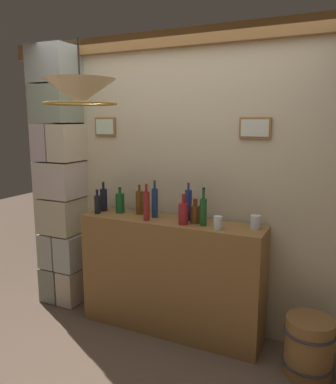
# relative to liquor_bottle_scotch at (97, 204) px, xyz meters

# --- Properties ---
(panelled_rear_partition) EXTENTS (3.52, 0.15, 2.57)m
(panelled_rear_partition) POSITION_rel_liquor_bottle_scotch_xyz_m (0.70, 0.32, 0.28)
(panelled_rear_partition) COLOR beige
(panelled_rear_partition) RESTS_ON ground
(stone_pillar) EXTENTS (0.42, 0.40, 2.50)m
(stone_pillar) POSITION_rel_liquor_bottle_scotch_xyz_m (-0.52, 0.15, 0.18)
(stone_pillar) COLOR gray
(stone_pillar) RESTS_ON ground
(bar_shelf_unit) EXTENTS (1.60, 0.36, 1.00)m
(bar_shelf_unit) POSITION_rel_liquor_bottle_scotch_xyz_m (0.70, 0.06, -0.59)
(bar_shelf_unit) COLOR olive
(bar_shelf_unit) RESTS_ON ground
(liquor_bottle_scotch) EXTENTS (0.06, 0.06, 0.22)m
(liquor_bottle_scotch) POSITION_rel_liquor_bottle_scotch_xyz_m (0.00, 0.00, 0.00)
(liquor_bottle_scotch) COLOR black
(liquor_bottle_scotch) RESTS_ON bar_shelf_unit
(liquor_bottle_brandy) EXTENTS (0.06, 0.06, 0.32)m
(liquor_bottle_brandy) POSITION_rel_liquor_bottle_scotch_xyz_m (0.53, 0.10, 0.05)
(liquor_bottle_brandy) COLOR navy
(liquor_bottle_brandy) RESTS_ON bar_shelf_unit
(liquor_bottle_whiskey) EXTENTS (0.07, 0.07, 0.28)m
(liquor_bottle_whiskey) POSITION_rel_liquor_bottle_scotch_xyz_m (-0.00, 0.10, 0.02)
(liquor_bottle_whiskey) COLOR black
(liquor_bottle_whiskey) RESTS_ON bar_shelf_unit
(liquor_bottle_gin) EXTENTS (0.08, 0.08, 0.26)m
(liquor_bottle_gin) POSITION_rel_liquor_bottle_scotch_xyz_m (0.84, -0.01, 0.01)
(liquor_bottle_gin) COLOR maroon
(liquor_bottle_gin) RESTS_ON bar_shelf_unit
(liquor_bottle_mezcal) EXTENTS (0.08, 0.08, 0.23)m
(liquor_bottle_mezcal) POSITION_rel_liquor_bottle_scotch_xyz_m (0.17, 0.11, 0.01)
(liquor_bottle_mezcal) COLOR #185322
(liquor_bottle_mezcal) RESTS_ON bar_shelf_unit
(liquor_bottle_port) EXTENTS (0.05, 0.05, 0.32)m
(liquor_bottle_port) POSITION_rel_liquor_bottle_scotch_xyz_m (0.52, -0.03, 0.05)
(liquor_bottle_port) COLOR maroon
(liquor_bottle_port) RESTS_ON bar_shelf_unit
(liquor_bottle_amaro) EXTENTS (0.06, 0.06, 0.32)m
(liquor_bottle_amaro) POSITION_rel_liquor_bottle_scotch_xyz_m (0.83, 0.13, 0.05)
(liquor_bottle_amaro) COLOR navy
(liquor_bottle_amaro) RESTS_ON bar_shelf_unit
(liquor_bottle_rye) EXTENTS (0.07, 0.07, 0.27)m
(liquor_bottle_rye) POSITION_rel_liquor_bottle_scotch_xyz_m (0.36, 0.14, 0.02)
(liquor_bottle_rye) COLOR brown
(liquor_bottle_rye) RESTS_ON bar_shelf_unit
(liquor_bottle_vodka) EXTENTS (0.06, 0.06, 0.31)m
(liquor_bottle_vodka) POSITION_rel_liquor_bottle_scotch_xyz_m (1.00, 0.02, 0.03)
(liquor_bottle_vodka) COLOR #185122
(liquor_bottle_vodka) RESTS_ON bar_shelf_unit
(liquor_bottle_rum) EXTENTS (0.08, 0.08, 0.20)m
(liquor_bottle_rum) POSITION_rel_liquor_bottle_scotch_xyz_m (0.92, 0.07, -0.01)
(liquor_bottle_rum) COLOR brown
(liquor_bottle_rum) RESTS_ON bar_shelf_unit
(glass_tumbler_rocks) EXTENTS (0.08, 0.08, 0.11)m
(glass_tumbler_rocks) POSITION_rel_liquor_bottle_scotch_xyz_m (1.40, 0.11, -0.03)
(glass_tumbler_rocks) COLOR silver
(glass_tumbler_rocks) RESTS_ON bar_shelf_unit
(glass_tumbler_highball) EXTENTS (0.07, 0.07, 0.10)m
(glass_tumbler_highball) POSITION_rel_liquor_bottle_scotch_xyz_m (1.14, -0.03, -0.04)
(glass_tumbler_highball) COLOR silver
(glass_tumbler_highball) RESTS_ON bar_shelf_unit
(pendant_lamp) EXTENTS (0.49, 0.49, 0.43)m
(pendant_lamp) POSITION_rel_liquor_bottle_scotch_xyz_m (0.36, -0.63, 0.92)
(pendant_lamp) COLOR beige
(wooden_barrel) EXTENTS (0.37, 0.37, 0.43)m
(wooden_barrel) POSITION_rel_liquor_bottle_scotch_xyz_m (1.86, -0.06, -0.87)
(wooden_barrel) COLOR olive
(wooden_barrel) RESTS_ON ground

